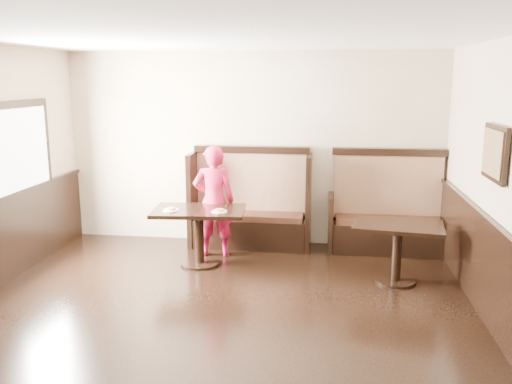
% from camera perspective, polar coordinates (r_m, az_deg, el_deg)
% --- Properties ---
extents(ground, '(7.00, 7.00, 0.00)m').
position_cam_1_polar(ground, '(5.05, -6.05, -16.75)').
color(ground, black).
rests_on(ground, ground).
extents(room_shell, '(7.00, 7.00, 7.00)m').
position_cam_1_polar(room_shell, '(5.09, -8.77, -8.29)').
color(room_shell, '#C8B591').
rests_on(room_shell, ground).
extents(booth_main, '(1.75, 0.72, 1.45)m').
position_cam_1_polar(booth_main, '(7.90, -0.57, -1.91)').
color(booth_main, black).
rests_on(booth_main, ground).
extents(booth_neighbor, '(1.65, 0.72, 1.45)m').
position_cam_1_polar(booth_neighbor, '(7.88, 13.62, -2.63)').
color(booth_neighbor, black).
rests_on(booth_neighbor, ground).
extents(table_main, '(1.23, 0.83, 0.75)m').
position_cam_1_polar(table_main, '(7.09, -6.01, -3.19)').
color(table_main, black).
rests_on(table_main, ground).
extents(table_neighbor, '(1.13, 0.82, 0.72)m').
position_cam_1_polar(table_neighbor, '(6.68, 14.67, -4.78)').
color(table_neighbor, black).
rests_on(table_neighbor, ground).
extents(child, '(0.61, 0.46, 1.54)m').
position_cam_1_polar(child, '(7.40, -4.46, -0.97)').
color(child, '#C41440').
rests_on(child, ground).
extents(pizza_plate_left, '(0.21, 0.21, 0.04)m').
position_cam_1_polar(pizza_plate_left, '(7.02, -8.95, -1.84)').
color(pizza_plate_left, white).
rests_on(pizza_plate_left, table_main).
extents(pizza_plate_right, '(0.21, 0.21, 0.04)m').
position_cam_1_polar(pizza_plate_right, '(6.88, -3.88, -2.00)').
color(pizza_plate_right, white).
rests_on(pizza_plate_right, table_main).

